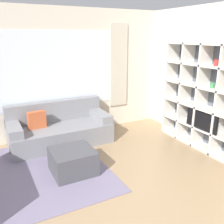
% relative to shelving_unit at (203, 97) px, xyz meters
% --- Properties ---
extents(wall_back, '(6.47, 0.11, 2.70)m').
position_rel_shelving_unit_xyz_m(wall_back, '(-2.49, 1.86, 0.36)').
color(wall_back, beige).
rests_on(wall_back, ground_plane).
extents(wall_right, '(0.07, 4.45, 2.70)m').
position_rel_shelving_unit_xyz_m(wall_right, '(0.18, 0.20, 0.36)').
color(wall_right, beige).
rests_on(wall_right, ground_plane).
extents(area_rug, '(2.55, 2.37, 0.01)m').
position_rel_shelving_unit_xyz_m(area_rug, '(-3.35, 0.43, -0.99)').
color(area_rug, slate).
rests_on(area_rug, ground_plane).
extents(shelving_unit, '(0.35, 1.84, 2.01)m').
position_rel_shelving_unit_xyz_m(shelving_unit, '(0.00, 0.00, 0.00)').
color(shelving_unit, '#515660').
rests_on(shelving_unit, ground_plane).
extents(couch_main, '(1.99, 0.89, 0.83)m').
position_rel_shelving_unit_xyz_m(couch_main, '(-2.48, 1.38, -0.70)').
color(couch_main, gray).
rests_on(couch_main, ground_plane).
extents(ottoman, '(0.66, 0.64, 0.40)m').
position_rel_shelving_unit_xyz_m(ottoman, '(-2.63, 0.14, -0.80)').
color(ottoman, '#47474C').
rests_on(ottoman, ground_plane).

